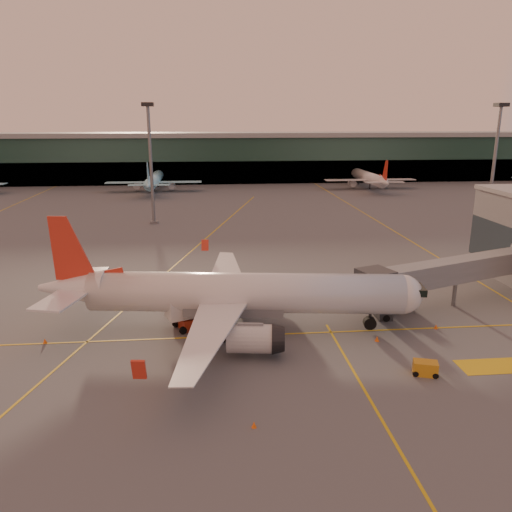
{
  "coord_description": "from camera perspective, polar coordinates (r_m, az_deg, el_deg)",
  "views": [
    {
      "loc": [
        -7.76,
        -43.81,
        22.25
      ],
      "look_at": [
        -1.85,
        18.62,
        5.0
      ],
      "focal_mm": 35.0,
      "sensor_mm": 36.0,
      "label": 1
    }
  ],
  "objects": [
    {
      "name": "jet_bridge",
      "position": [
        66.46,
        22.81,
        -1.54
      ],
      "size": [
        27.92,
        12.84,
        6.09
      ],
      "color": "slate",
      "rests_on": "ground"
    },
    {
      "name": "main_airplane",
      "position": [
        53.77,
        -2.74,
        -4.41
      ],
      "size": [
        41.42,
        37.46,
        12.51
      ],
      "rotation": [
        0.0,
        0.0,
        -0.13
      ],
      "color": "silver",
      "rests_on": "ground"
    },
    {
      "name": "cone_wing_right",
      "position": [
        39.27,
        -0.23,
        -18.71
      ],
      "size": [
        0.39,
        0.39,
        0.49
      ],
      "color": "#FA5E0D",
      "rests_on": "ground"
    },
    {
      "name": "cone_wing_left",
      "position": [
        71.12,
        -4.14,
        -2.65
      ],
      "size": [
        0.46,
        0.46,
        0.59
      ],
      "color": "#FA5E0D",
      "rests_on": "ground"
    },
    {
      "name": "pushback_tug",
      "position": [
        62.71,
        15.93,
        -5.35
      ],
      "size": [
        3.69,
        2.72,
        1.7
      ],
      "rotation": [
        0.0,
        0.0,
        0.33
      ],
      "color": "black",
      "rests_on": "ground"
    },
    {
      "name": "cone_tail",
      "position": [
        56.3,
        -22.98,
        -8.92
      ],
      "size": [
        0.42,
        0.42,
        0.53
      ],
      "color": "#FA5E0D",
      "rests_on": "ground"
    },
    {
      "name": "mast_west_near",
      "position": [
        110.74,
        -11.98,
        11.23
      ],
      "size": [
        2.4,
        2.4,
        25.6
      ],
      "color": "slate",
      "rests_on": "ground"
    },
    {
      "name": "mast_east_near",
      "position": [
        123.25,
        25.67,
        10.47
      ],
      "size": [
        2.4,
        2.4,
        25.6
      ],
      "color": "slate",
      "rests_on": "ground"
    },
    {
      "name": "cone_nose",
      "position": [
        58.75,
        19.88,
        -7.6
      ],
      "size": [
        0.39,
        0.39,
        0.49
      ],
      "color": "#FA5E0D",
      "rests_on": "ground"
    },
    {
      "name": "distant_aircraft_row",
      "position": [
        163.87,
        -10.08,
        7.34
      ],
      "size": [
        290.0,
        34.0,
        13.0
      ],
      "color": "#98E5FF",
      "rests_on": "ground"
    },
    {
      "name": "gpu_cart",
      "position": [
        48.37,
        18.78,
        -12.07
      ],
      "size": [
        2.47,
        1.9,
        1.27
      ],
      "rotation": [
        0.0,
        0.0,
        -0.31
      ],
      "color": "#C68618",
      "rests_on": "ground"
    },
    {
      "name": "ground",
      "position": [
        49.75,
        4.23,
        -11.23
      ],
      "size": [
        600.0,
        600.0,
        0.0
      ],
      "primitive_type": "plane",
      "color": "#4C4F54",
      "rests_on": "ground"
    },
    {
      "name": "catering_truck",
      "position": [
        55.16,
        -7.45,
        -5.97
      ],
      "size": [
        5.67,
        4.14,
        4.04
      ],
      "rotation": [
        0.0,
        0.0,
        0.41
      ],
      "color": "#A12A17",
      "rests_on": "ground"
    },
    {
      "name": "terminal",
      "position": [
        186.25,
        -3.07,
        11.21
      ],
      "size": [
        400.0,
        20.0,
        17.6
      ],
      "color": "#19382D",
      "rests_on": "ground"
    },
    {
      "name": "cone_fwd",
      "position": [
        53.86,
        13.67,
        -9.17
      ],
      "size": [
        0.44,
        0.44,
        0.56
      ],
      "color": "#FA5E0D",
      "rests_on": "ground"
    },
    {
      "name": "taxi_markings",
      "position": [
        91.06,
        -4.97,
        1.18
      ],
      "size": [
        100.12,
        173.0,
        0.01
      ],
      "color": "gold",
      "rests_on": "ground"
    }
  ]
}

